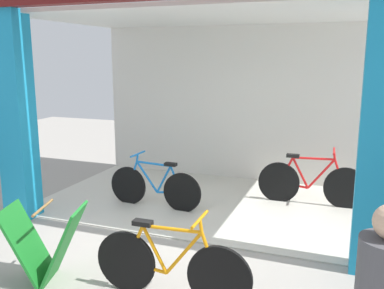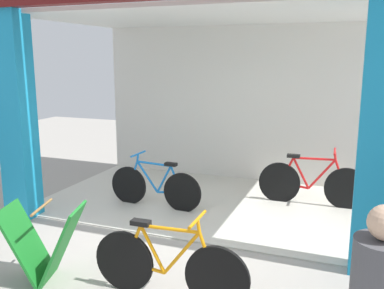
{
  "view_description": "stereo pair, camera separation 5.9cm",
  "coord_description": "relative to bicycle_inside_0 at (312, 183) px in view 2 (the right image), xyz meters",
  "views": [
    {
      "loc": [
        2.14,
        -4.91,
        2.4
      ],
      "look_at": [
        0.0,
        0.8,
        1.15
      ],
      "focal_mm": 39.61,
      "sensor_mm": 36.0,
      "label": 1
    },
    {
      "loc": [
        2.19,
        -4.89,
        2.4
      ],
      "look_at": [
        0.0,
        0.8,
        1.15
      ],
      "focal_mm": 39.61,
      "sensor_mm": 36.0,
      "label": 2
    }
  ],
  "objects": [
    {
      "name": "ground_plane",
      "position": [
        -1.63,
        -2.04,
        -0.38
      ],
      "size": [
        18.85,
        18.85,
        0.0
      ],
      "primitive_type": "plane",
      "color": "#9E9991",
      "rests_on": "ground"
    },
    {
      "name": "shop_facade",
      "position": [
        -1.63,
        -0.43,
        1.67
      ],
      "size": [
        5.62,
        3.52,
        3.86
      ],
      "color": "beige",
      "rests_on": "ground"
    },
    {
      "name": "bicycle_inside_0",
      "position": [
        0.0,
        0.0,
        0.0
      ],
      "size": [
        1.75,
        0.48,
        0.96
      ],
      "color": "black",
      "rests_on": "ground"
    },
    {
      "name": "bicycle_inside_1",
      "position": [
        -2.36,
        -1.01,
        -0.03
      ],
      "size": [
        1.62,
        0.44,
        0.89
      ],
      "color": "black",
      "rests_on": "ground"
    },
    {
      "name": "bicycle_parked_0",
      "position": [
        -1.06,
        -3.38,
        -0.02
      ],
      "size": [
        1.66,
        0.45,
        0.91
      ],
      "color": "black",
      "rests_on": "ground"
    },
    {
      "name": "sandwich_board_sign",
      "position": [
        -2.46,
        -3.53,
        0.05
      ],
      "size": [
        0.93,
        0.72,
        0.87
      ],
      "color": "#197226",
      "rests_on": "ground"
    }
  ]
}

